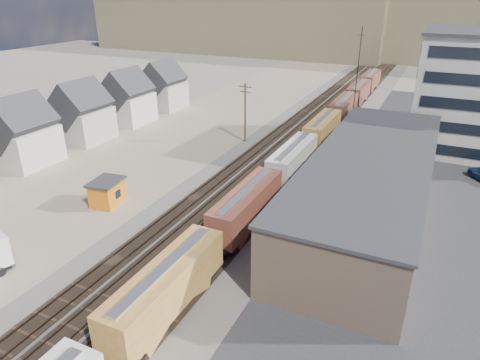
% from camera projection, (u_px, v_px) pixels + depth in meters
% --- Properties ---
extents(ground, '(300.00, 300.00, 0.00)m').
position_uv_depth(ground, '(127.00, 305.00, 35.58)').
color(ground, '#6B6356').
rests_on(ground, ground).
extents(ballast_bed, '(18.00, 200.00, 0.06)m').
position_uv_depth(ballast_bed, '(306.00, 135.00, 76.82)').
color(ballast_bed, '#4C4742').
rests_on(ballast_bed, ground).
extents(dirt_yard, '(24.00, 180.00, 0.03)m').
position_uv_depth(dirt_yard, '(182.00, 136.00, 76.36)').
color(dirt_yard, '#88735E').
rests_on(dirt_yard, ground).
extents(asphalt_lot, '(26.00, 120.00, 0.04)m').
position_uv_depth(asphalt_lot, '(434.00, 190.00, 55.88)').
color(asphalt_lot, '#232326').
rests_on(asphalt_lot, ground).
extents(rail_tracks, '(11.40, 200.00, 0.24)m').
position_uv_depth(rail_tracks, '(303.00, 134.00, 77.00)').
color(rail_tracks, black).
rests_on(rail_tracks, ground).
extents(freight_train, '(3.00, 119.74, 4.46)m').
position_uv_depth(freight_train, '(309.00, 142.00, 64.69)').
color(freight_train, black).
rests_on(freight_train, ground).
extents(warehouse, '(12.40, 40.40, 7.25)m').
position_uv_depth(warehouse, '(369.00, 184.00, 48.87)').
color(warehouse, tan).
rests_on(warehouse, ground).
extents(utility_pole_north, '(2.20, 0.32, 10.00)m').
position_uv_depth(utility_pole_north, '(245.00, 111.00, 71.37)').
color(utility_pole_north, '#382619').
rests_on(utility_pole_north, ground).
extents(radio_mast, '(1.20, 0.16, 18.00)m').
position_uv_depth(radio_mast, '(357.00, 77.00, 79.00)').
color(radio_mast, black).
rests_on(radio_mast, ground).
extents(townhouse_row, '(8.15, 68.16, 10.47)m').
position_uv_depth(townhouse_row, '(54.00, 125.00, 67.66)').
color(townhouse_row, '#B7B2A8').
rests_on(townhouse_row, ground).
extents(hills_north, '(265.00, 80.00, 32.00)m').
position_uv_depth(hills_north, '(398.00, 16.00, 168.27)').
color(hills_north, brown).
rests_on(hills_north, ground).
extents(maintenance_shed, '(3.83, 4.65, 3.10)m').
position_uv_depth(maintenance_shed, '(107.00, 192.00, 51.66)').
color(maintenance_shed, orange).
rests_on(maintenance_shed, ground).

